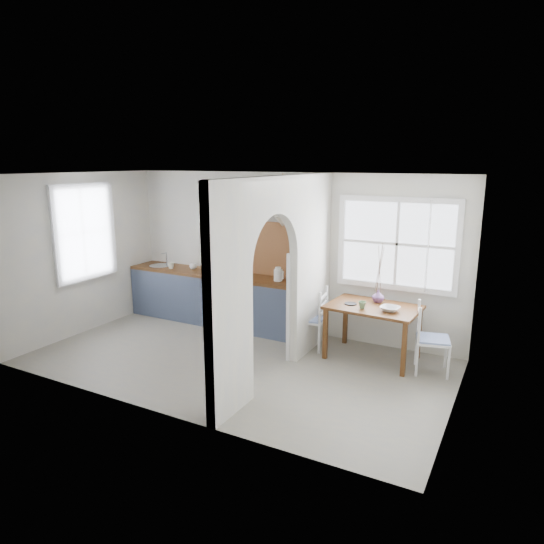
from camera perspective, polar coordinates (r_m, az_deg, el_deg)
The scene contains 26 objects.
floor at distance 6.98m, azimuth -4.29°, elevation -10.51°, with size 5.80×3.20×0.01m, color gray.
ceiling at distance 6.41m, azimuth -4.69°, elevation 11.35°, with size 5.80×3.20×0.01m, color beige.
walls at distance 6.57m, azimuth -4.49°, elevation -0.06°, with size 5.81×3.21×2.60m.
partition at distance 6.25m, azimuth 1.20°, elevation 0.72°, with size 0.12×3.20×2.60m.
kitchen_window at distance 8.39m, azimuth -21.37°, elevation 4.35°, with size 0.10×1.16×1.50m, color white, non-canonical shape.
nook_window at distance 7.24m, azimuth 14.48°, elevation 3.20°, with size 1.76×0.10×1.30m, color white, non-canonical shape.
counter at distance 8.46m, azimuth -6.03°, elevation -3.03°, with size 3.50×0.60×0.90m.
sink at distance 9.11m, azimuth -12.99°, elevation 0.67°, with size 0.40×0.40×0.02m, color silver.
backsplash at distance 8.00m, azimuth 0.33°, elevation 2.69°, with size 1.65×0.03×0.90m, color #975832.
shelf at distance 7.83m, azimuth 0.04°, elevation 7.26°, with size 1.75×0.20×0.21m.
pendant_lamp at distance 7.38m, azimuth 1.24°, elevation 5.99°, with size 0.26×0.26×0.16m, color beige.
utensil_rail at distance 7.03m, azimuth 3.65°, elevation 2.06°, with size 0.02×0.02×0.50m, color silver.
dining_table at distance 7.09m, azimuth 11.71°, elevation -6.96°, with size 1.25×0.83×0.78m, color #51290F, non-canonical shape.
chair_left at distance 7.34m, azimuth 4.53°, elevation -5.41°, with size 0.43×0.43×0.94m, color silver, non-canonical shape.
chair_right at distance 6.82m, azimuth 18.42°, elevation -7.45°, with size 0.43×0.43×0.95m, color silver, non-canonical shape.
kettle at distance 7.72m, azimuth 0.73°, elevation -0.24°, with size 0.19×0.15×0.22m, color white, non-canonical shape.
mug_a at distance 8.80m, azimuth -11.80°, elevation 0.75°, with size 0.12×0.12×0.11m, color silver.
mug_b at distance 8.69m, azimuth -9.28°, elevation 0.66°, with size 0.13×0.13×0.10m, color white.
knife_block at distance 8.54m, azimuth -7.09°, elevation 0.98°, with size 0.11×0.15×0.23m, color #2F1D16.
jar at distance 8.25m, azimuth -4.53°, elevation 0.27°, with size 0.09×0.09×0.14m, color gray.
towel_magenta at distance 7.42m, azimuth 3.56°, elevation -6.76°, with size 0.02×0.03×0.56m, color #C61445.
towel_orange at distance 7.39m, azimuth 3.39°, elevation -7.06°, with size 0.02×0.03×0.52m, color orange.
bowl at distance 6.78m, azimuth 13.71°, elevation -4.24°, with size 0.26×0.26×0.06m, color silver.
table_cup at distance 6.81m, azimuth 10.57°, elevation -3.84°, with size 0.11×0.11×0.10m, color #60865B.
plate at distance 7.00m, azimuth 9.23°, elevation -3.70°, with size 0.17×0.17×0.01m, color black.
vase at distance 7.15m, azimuth 12.37°, elevation -2.79°, with size 0.17×0.17×0.18m, color #674178.
Camera 1 is at (3.45, -5.39, 2.77)m, focal length 32.00 mm.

